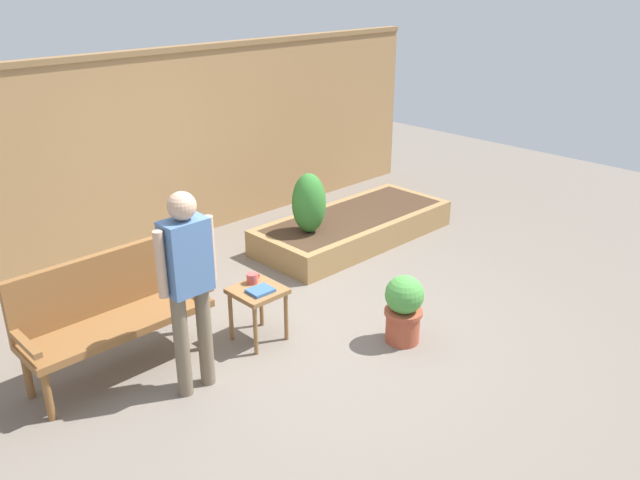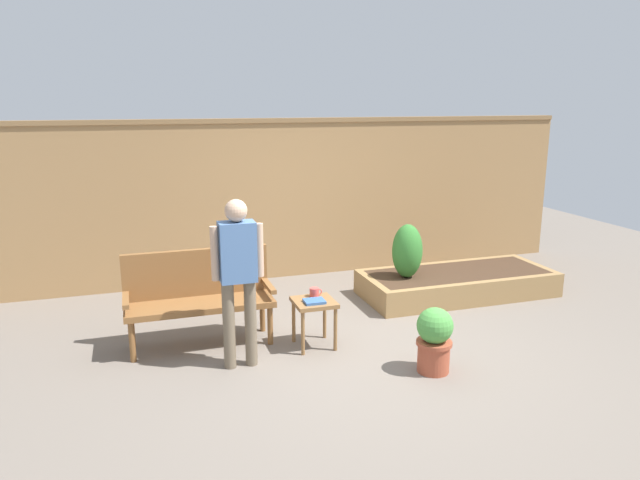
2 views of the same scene
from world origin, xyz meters
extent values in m
plane|color=#70665B|center=(0.00, 0.00, 0.00)|extent=(14.00, 14.00, 0.00)
cube|color=#A37A4C|center=(0.00, 2.60, 1.05)|extent=(8.40, 0.10, 2.10)
cube|color=olive|center=(0.00, 2.60, 2.13)|extent=(8.40, 0.14, 0.06)
cylinder|color=brown|center=(-0.74, 0.73, 0.20)|extent=(0.06, 0.06, 0.40)
cylinder|color=brown|center=(-0.74, 0.37, 0.20)|extent=(0.06, 0.06, 0.40)
cylinder|color=brown|center=(-2.06, 0.73, 0.20)|extent=(0.06, 0.06, 0.40)
cylinder|color=brown|center=(-2.06, 0.37, 0.20)|extent=(0.06, 0.06, 0.40)
cube|color=brown|center=(-1.40, 0.55, 0.43)|extent=(1.44, 0.48, 0.06)
cube|color=brown|center=(-1.40, 0.76, 0.70)|extent=(1.44, 0.06, 0.48)
cube|color=brown|center=(-2.09, 0.55, 0.56)|extent=(0.06, 0.48, 0.04)
cube|color=brown|center=(-0.71, 0.55, 0.56)|extent=(0.06, 0.48, 0.04)
cylinder|color=olive|center=(-0.17, 0.35, 0.22)|extent=(0.04, 0.04, 0.44)
cylinder|color=olive|center=(-0.17, 0.02, 0.22)|extent=(0.04, 0.04, 0.44)
cylinder|color=olive|center=(-0.50, 0.35, 0.22)|extent=(0.04, 0.04, 0.44)
cylinder|color=olive|center=(-0.50, 0.02, 0.22)|extent=(0.04, 0.04, 0.44)
cube|color=olive|center=(-0.34, 0.19, 0.46)|extent=(0.40, 0.40, 0.04)
cylinder|color=#CC4C47|center=(-0.30, 0.30, 0.52)|extent=(0.09, 0.09, 0.09)
torus|color=#CC4C47|center=(-0.25, 0.30, 0.52)|extent=(0.06, 0.01, 0.06)
cube|color=#38609E|center=(-0.35, 0.13, 0.49)|extent=(0.20, 0.17, 0.03)
cylinder|color=#A84C33|center=(0.52, -0.68, 0.13)|extent=(0.29, 0.29, 0.26)
cylinder|color=#A84C33|center=(0.52, -0.68, 0.28)|extent=(0.32, 0.32, 0.04)
sphere|color=#4C9942|center=(0.52, -0.68, 0.44)|extent=(0.33, 0.33, 0.33)
cube|color=#997547|center=(1.85, 0.68, 0.15)|extent=(2.40, 0.09, 0.30)
cube|color=#997547|center=(1.85, 1.59, 0.15)|extent=(2.40, 0.09, 0.30)
cube|color=#997547|center=(0.69, 1.13, 0.15)|extent=(0.09, 0.82, 0.30)
cube|color=#997547|center=(3.00, 1.13, 0.15)|extent=(0.09, 0.82, 0.30)
cube|color=#422D1E|center=(1.85, 1.13, 0.15)|extent=(2.22, 0.82, 0.30)
cylinder|color=brown|center=(1.13, 1.13, 0.33)|extent=(0.04, 0.04, 0.06)
ellipsoid|color=#33752D|center=(1.13, 1.13, 0.63)|extent=(0.36, 0.36, 0.66)
cylinder|color=#70604C|center=(-1.01, -0.03, 0.41)|extent=(0.11, 0.11, 0.82)
cylinder|color=#70604C|center=(-1.21, -0.03, 0.41)|extent=(0.11, 0.11, 0.82)
cube|color=#4C70A3|center=(-1.11, -0.03, 1.09)|extent=(0.32, 0.20, 0.54)
cylinder|color=tan|center=(-0.91, -0.03, 1.09)|extent=(0.07, 0.07, 0.49)
cylinder|color=tan|center=(-1.31, -0.03, 1.09)|extent=(0.07, 0.07, 0.49)
sphere|color=tan|center=(-1.11, -0.03, 1.46)|extent=(0.20, 0.20, 0.20)
camera|label=1|loc=(-3.29, -3.61, 2.94)|focal=36.40mm
camera|label=2|loc=(-1.96, -4.99, 2.40)|focal=32.80mm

